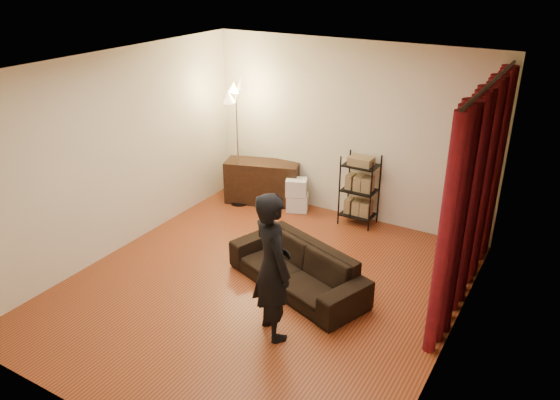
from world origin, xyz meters
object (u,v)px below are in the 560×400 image
Objects in this scene: wire_shelf at (359,190)px; floor_lamp at (238,146)px; sofa at (297,268)px; storage_boxes at (297,195)px; media_cabinet at (263,182)px; person at (272,266)px.

floor_lamp is at bearing -163.62° from wire_shelf.
wire_shelf reaches higher than sofa.
storage_boxes is 1.06m from wire_shelf.
media_cabinet is at bearing 151.27° from sofa.
storage_boxes is (0.66, -0.03, -0.07)m from media_cabinet.
media_cabinet is 2.17× the size of storage_boxes.
storage_boxes reaches higher than sofa.
person is 1.51× the size of wire_shelf.
sofa is at bearing -67.11° from media_cabinet.
person is 2.96m from wire_shelf.
wire_shelf is 2.06m from floor_lamp.
wire_shelf is (-0.05, 2.03, 0.27)m from sofa.
sofa is 1.56× the size of media_cabinet.
media_cabinet is 1.70m from wire_shelf.
sofa is 1.71× the size of wire_shelf.
person is 1.38× the size of media_cabinet.
storage_boxes is at bearing 138.88° from sofa.
media_cabinet is (-1.74, 1.98, 0.08)m from sofa.
media_cabinet is at bearing -170.74° from wire_shelf.
storage_boxes is at bearing -167.82° from wire_shelf.
sofa is 0.93× the size of floor_lamp.
sofa is at bearing -42.01° from person.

